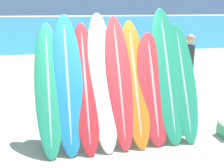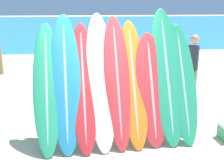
% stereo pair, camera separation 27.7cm
% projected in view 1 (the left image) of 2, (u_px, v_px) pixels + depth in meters
% --- Properties ---
extents(ground_plane, '(160.00, 160.00, 0.00)m').
position_uv_depth(ground_plane, '(108.00, 155.00, 4.54)').
color(ground_plane, beige).
extents(ocean_water, '(120.00, 60.00, 0.01)m').
position_uv_depth(ocean_water, '(61.00, 23.00, 41.76)').
color(ocean_water, teal).
rests_on(ocean_water, ground_plane).
extents(surfboard_rack, '(2.88, 0.04, 0.88)m').
position_uv_depth(surfboard_rack, '(121.00, 117.00, 4.92)').
color(surfboard_rack, '#28282D').
rests_on(surfboard_rack, ground_plane).
extents(surfboard_slot_0, '(0.48, 1.19, 2.21)m').
position_uv_depth(surfboard_slot_0, '(49.00, 88.00, 4.58)').
color(surfboard_slot_0, '#289E70').
rests_on(surfboard_slot_0, ground_plane).
extents(surfboard_slot_1, '(0.55, 1.23, 2.36)m').
position_uv_depth(surfboard_slot_1, '(68.00, 83.00, 4.65)').
color(surfboard_slot_1, teal).
rests_on(surfboard_slot_1, ground_plane).
extents(surfboard_slot_2, '(0.49, 1.25, 2.20)m').
position_uv_depth(surfboard_slot_2, '(86.00, 86.00, 4.72)').
color(surfboard_slot_2, red).
rests_on(surfboard_slot_2, ground_plane).
extents(surfboard_slot_3, '(0.53, 1.31, 2.38)m').
position_uv_depth(surfboard_slot_3, '(103.00, 80.00, 4.80)').
color(surfboard_slot_3, silver).
rests_on(surfboard_slot_3, ground_plane).
extents(surfboard_slot_4, '(0.49, 1.21, 2.34)m').
position_uv_depth(surfboard_slot_4, '(119.00, 81.00, 4.83)').
color(surfboard_slot_4, red).
rests_on(surfboard_slot_4, ground_plane).
extents(surfboard_slot_5, '(0.51, 1.18, 2.24)m').
position_uv_depth(surfboard_slot_5, '(135.00, 82.00, 4.90)').
color(surfboard_slot_5, orange).
rests_on(surfboard_slot_5, ground_plane).
extents(surfboard_slot_6, '(0.59, 0.97, 2.02)m').
position_uv_depth(surfboard_slot_6, '(153.00, 88.00, 4.93)').
color(surfboard_slot_6, red).
rests_on(surfboard_slot_6, ground_plane).
extents(surfboard_slot_7, '(0.58, 1.22, 2.47)m').
position_uv_depth(surfboard_slot_7, '(168.00, 74.00, 5.03)').
color(surfboard_slot_7, '#289E70').
rests_on(surfboard_slot_7, ground_plane).
extents(surfboard_slot_8, '(0.51, 1.13, 2.17)m').
position_uv_depth(surfboard_slot_8, '(183.00, 82.00, 5.07)').
color(surfboard_slot_8, '#289E70').
rests_on(surfboard_slot_8, ground_plane).
extents(person_near_water, '(0.27, 0.28, 1.66)m').
position_uv_depth(person_near_water, '(103.00, 42.00, 12.25)').
color(person_near_water, '#846047').
rests_on(person_near_water, ground_plane).
extents(person_mid_beach, '(0.31, 0.29, 1.80)m').
position_uv_depth(person_mid_beach, '(188.00, 65.00, 7.05)').
color(person_mid_beach, tan).
rests_on(person_mid_beach, ground_plane).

